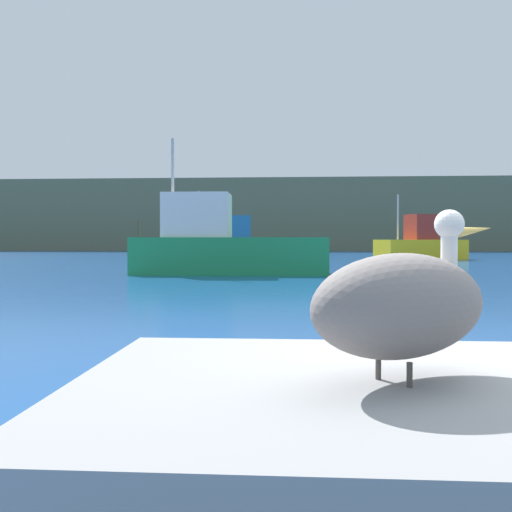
{
  "coord_description": "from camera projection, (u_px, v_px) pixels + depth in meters",
  "views": [
    {
      "loc": [
        -1.14,
        -3.96,
        1.38
      ],
      "look_at": [
        -2.58,
        17.82,
        0.78
      ],
      "focal_mm": 40.5,
      "sensor_mm": 36.0,
      "label": 1
    }
  ],
  "objects": [
    {
      "name": "ground_plane",
      "position": [
        463.0,
        444.0,
        3.91
      ],
      "size": [
        260.0,
        260.0,
        0.0
      ],
      "primitive_type": "plane",
      "color": "#194C93"
    },
    {
      "name": "fishing_boat_green",
      "position": [
        222.0,
        246.0,
        23.32
      ],
      "size": [
        7.84,
        2.45,
        5.5
      ],
      "rotation": [
        0.0,
        0.0,
        3.16
      ],
      "color": "#1E8C4C",
      "rests_on": "ground"
    },
    {
      "name": "fishing_boat_orange",
      "position": [
        234.0,
        247.0,
        34.68
      ],
      "size": [
        7.53,
        3.13,
        4.34
      ],
      "rotation": [
        0.0,
        0.0,
        3.26
      ],
      "color": "orange",
      "rests_on": "ground"
    },
    {
      "name": "hillside_backdrop",
      "position": [
        302.0,
        217.0,
        78.51
      ],
      "size": [
        140.0,
        14.59,
        9.18
      ],
      "primitive_type": "cube",
      "color": "#5B664C",
      "rests_on": "ground"
    },
    {
      "name": "pelican",
      "position": [
        403.0,
        304.0,
        2.96
      ],
      "size": [
        1.27,
        1.18,
        0.9
      ],
      "rotation": [
        0.0,
        0.0,
        0.7
      ],
      "color": "slate",
      "rests_on": "pier_dock"
    },
    {
      "name": "fishing_boat_yellow",
      "position": [
        421.0,
        245.0,
        40.72
      ],
      "size": [
        6.88,
        4.77,
        4.54
      ],
      "rotation": [
        0.0,
        0.0,
        3.59
      ],
      "color": "yellow",
      "rests_on": "ground"
    },
    {
      "name": "pier_dock",
      "position": [
        400.0,
        444.0,
        2.98
      ],
      "size": [
        3.39,
        2.46,
        0.66
      ],
      "primitive_type": "cube",
      "color": "gray",
      "rests_on": "ground"
    }
  ]
}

